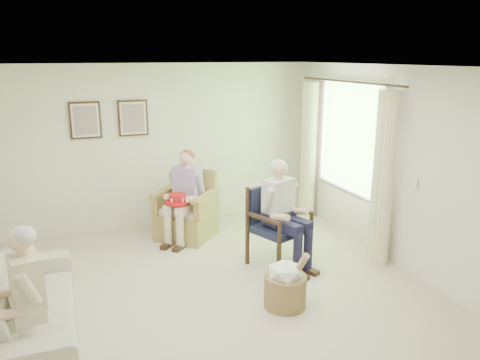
{
  "coord_description": "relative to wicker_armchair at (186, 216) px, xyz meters",
  "views": [
    {
      "loc": [
        -1.5,
        -4.56,
        2.71
      ],
      "look_at": [
        0.74,
        1.24,
        1.05
      ],
      "focal_mm": 35.0,
      "sensor_mm": 36.0,
      "label": 1
    }
  ],
  "objects": [
    {
      "name": "framed_print_left",
      "position": [
        -1.32,
        0.65,
        1.46
      ],
      "size": [
        0.45,
        0.05,
        0.55
      ],
      "color": "#382114",
      "rests_on": "back_wall"
    },
    {
      "name": "hatbox",
      "position": [
        0.49,
        -2.44,
        -0.05
      ],
      "size": [
        0.51,
        0.51,
        0.69
      ],
      "color": "tan",
      "rests_on": "ground"
    },
    {
      "name": "wicker_armchair",
      "position": [
        0.0,
        0.0,
        0.0
      ],
      "size": [
        0.79,
        0.79,
        1.01
      ],
      "rotation": [
        0.0,
        0.0,
        -0.76
      ],
      "color": "#A38C4D",
      "rests_on": "ground"
    },
    {
      "name": "right_wall",
      "position": [
        2.33,
        -2.07,
        0.98
      ],
      "size": [
        0.04,
        5.5,
        2.6
      ],
      "primitive_type": "cube",
      "color": "silver",
      "rests_on": "ground"
    },
    {
      "name": "window",
      "position": [
        2.3,
        -0.87,
        1.26
      ],
      "size": [
        0.13,
        2.5,
        1.63
      ],
      "color": "#2D6B23",
      "rests_on": "right_wall"
    },
    {
      "name": "curtain_left",
      "position": [
        2.16,
        -1.85,
        0.83
      ],
      "size": [
        0.34,
        0.34,
        2.3
      ],
      "primitive_type": "cylinder",
      "color": "#F8EFC2",
      "rests_on": "ground"
    },
    {
      "name": "curtain_right",
      "position": [
        2.16,
        0.11,
        0.83
      ],
      "size": [
        0.34,
        0.34,
        2.3
      ],
      "primitive_type": "cylinder",
      "color": "#F8EFC2",
      "rests_on": "ground"
    },
    {
      "name": "person_wicker",
      "position": [
        0.0,
        -0.13,
        0.46
      ],
      "size": [
        0.4,
        0.63,
        1.34
      ],
      "rotation": [
        0.0,
        0.0,
        -0.76
      ],
      "color": "beige",
      "rests_on": "ground"
    },
    {
      "name": "red_hat",
      "position": [
        -0.18,
        -0.27,
        0.36
      ],
      "size": [
        0.36,
        0.36,
        0.14
      ],
      "color": "#B81213",
      "rests_on": "person_wicker"
    },
    {
      "name": "floor",
      "position": [
        -0.17,
        -2.07,
        -0.32
      ],
      "size": [
        5.5,
        5.5,
        0.0
      ],
      "primitive_type": "plane",
      "color": "beige",
      "rests_on": "ground"
    },
    {
      "name": "wood_armchair",
      "position": [
        0.9,
        -1.33,
        0.25
      ],
      "size": [
        0.67,
        0.63,
        1.03
      ],
      "rotation": [
        0.0,
        0.0,
        0.37
      ],
      "color": "black",
      "rests_on": "ground"
    },
    {
      "name": "ceiling",
      "position": [
        -0.17,
        -2.07,
        2.28
      ],
      "size": [
        5.0,
        5.5,
        0.02
      ],
      "primitive_type": "cube",
      "color": "white",
      "rests_on": "back_wall"
    },
    {
      "name": "person_dark",
      "position": [
        0.9,
        -1.5,
        0.51
      ],
      "size": [
        0.4,
        0.62,
        1.4
      ],
      "rotation": [
        0.0,
        0.0,
        0.37
      ],
      "color": "#181734",
      "rests_on": "ground"
    },
    {
      "name": "front_wall",
      "position": [
        -0.17,
        -4.82,
        0.98
      ],
      "size": [
        5.0,
        0.04,
        2.6
      ],
      "primitive_type": "cube",
      "color": "silver",
      "rests_on": "ground"
    },
    {
      "name": "sofa",
      "position": [
        -2.12,
        -1.99,
        -0.01
      ],
      "size": [
        2.11,
        0.83,
        0.62
      ],
      "primitive_type": "imported",
      "rotation": [
        0.0,
        0.0,
        1.57
      ],
      "color": "beige",
      "rests_on": "ground"
    },
    {
      "name": "framed_print_right",
      "position": [
        -0.62,
        0.65,
        1.46
      ],
      "size": [
        0.45,
        0.05,
        0.55
      ],
      "color": "#382114",
      "rests_on": "back_wall"
    },
    {
      "name": "back_wall",
      "position": [
        -0.17,
        0.68,
        0.98
      ],
      "size": [
        5.0,
        0.04,
        2.6
      ],
      "primitive_type": "cube",
      "color": "silver",
      "rests_on": "ground"
    },
    {
      "name": "person_sofa",
      "position": [
        -2.12,
        -2.52,
        0.4
      ],
      "size": [
        0.42,
        0.62,
        1.27
      ],
      "rotation": [
        0.0,
        0.0,
        -1.36
      ],
      "color": "beige",
      "rests_on": "ground"
    }
  ]
}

